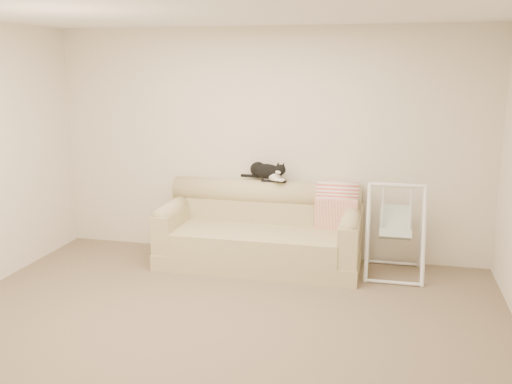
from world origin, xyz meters
The scene contains 8 objects.
ground_plane centered at (0.00, 0.00, 0.00)m, with size 5.00×5.00×0.00m, color brown.
room_shell centered at (0.00, 0.00, 1.53)m, with size 5.04×4.04×2.60m.
sofa centered at (0.01, 1.62, 0.35)m, with size 2.20×0.93×0.90m.
remote_a centered at (0.05, 1.84, 0.91)m, with size 0.18×0.05×0.03m.
remote_b centered at (0.17, 1.84, 0.91)m, with size 0.18×0.09×0.02m.
tuxedo_cat centered at (0.02, 1.88, 1.00)m, with size 0.56×0.38×0.22m.
throw_blanket centered at (0.83, 1.84, 0.72)m, with size 0.46×0.38×0.58m.
baby_swing centered at (1.46, 1.61, 0.50)m, with size 0.61×0.65×1.00m.
Camera 1 is at (1.35, -4.32, 2.18)m, focal length 40.00 mm.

